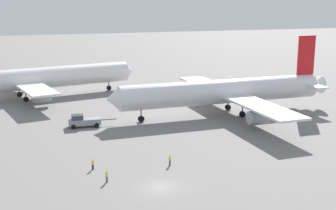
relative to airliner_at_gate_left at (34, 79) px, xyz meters
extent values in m
plane|color=slate|center=(12.29, -64.79, -4.95)|extent=(600.00, 600.00, 0.00)
cylinder|color=white|center=(0.45, 0.09, 0.09)|extent=(50.51, 14.86, 5.42)
cone|color=white|center=(26.37, 5.08, 0.09)|extent=(3.69, 5.43, 4.99)
cube|color=white|center=(-2.02, -0.39, -0.72)|extent=(13.62, 39.24, 0.44)
cylinder|color=#999EA3|center=(1.01, -10.85, -2.52)|extent=(4.62, 3.35, 2.60)
cylinder|color=#999EA3|center=(-3.09, 10.45, -2.52)|extent=(4.62, 3.35, 2.60)
cylinder|color=slate|center=(-3.65, 2.76, -3.32)|extent=(0.28, 0.28, 1.95)
cylinder|color=black|center=(-3.65, 2.76, -4.30)|extent=(1.38, 0.79, 1.30)
cylinder|color=slate|center=(-2.36, -3.92, -3.32)|extent=(0.28, 0.28, 1.95)
cylinder|color=black|center=(-2.36, -3.92, -4.30)|extent=(1.38, 0.79, 1.30)
cylinder|color=slate|center=(20.24, 3.90, -3.32)|extent=(0.28, 0.28, 1.95)
cylinder|color=black|center=(20.24, 3.90, -4.30)|extent=(1.38, 0.79, 1.30)
cylinder|color=silver|center=(37.52, -32.05, 0.23)|extent=(45.85, 5.40, 5.24)
cone|color=silver|center=(13.40, -31.97, 0.23)|extent=(2.82, 4.83, 4.82)
cone|color=silver|center=(61.43, -32.14, 0.23)|extent=(3.61, 4.21, 4.19)
cube|color=silver|center=(39.81, -32.06, -0.55)|extent=(6.56, 47.47, 0.44)
cube|color=silver|center=(58.93, -32.13, 0.76)|extent=(3.24, 13.01, 0.28)
cube|color=red|center=(58.63, -32.13, 7.33)|extent=(4.40, 0.38, 8.95)
cylinder|color=#999EA3|center=(38.85, -18.77, -2.35)|extent=(4.21, 2.61, 2.60)
cylinder|color=#999EA3|center=(38.76, -45.34, -2.35)|extent=(4.21, 2.61, 2.60)
cylinder|color=slate|center=(40.80, -35.46, -3.21)|extent=(0.28, 0.28, 2.17)
cylinder|color=black|center=(40.80, -35.46, -4.30)|extent=(1.30, 0.55, 1.30)
cylinder|color=slate|center=(40.82, -28.66, -3.21)|extent=(0.28, 0.28, 2.17)
cylinder|color=black|center=(40.82, -28.66, -4.30)|extent=(1.30, 0.55, 1.30)
cylinder|color=slate|center=(19.18, -31.99, -3.21)|extent=(0.28, 0.28, 2.17)
cylinder|color=black|center=(19.18, -31.99, -4.30)|extent=(1.30, 0.55, 1.30)
cube|color=gray|center=(7.61, -31.63, -3.92)|extent=(6.45, 2.99, 1.16)
cube|color=#333D47|center=(6.23, -31.52, -2.89)|extent=(2.41, 2.19, 0.90)
cylinder|color=#4C4C51|center=(12.33, -31.98, -3.80)|extent=(3.21, 0.44, 0.20)
sphere|color=orange|center=(6.23, -31.52, -2.26)|extent=(0.24, 0.24, 0.24)
cylinder|color=black|center=(5.26, -32.71, -4.50)|extent=(0.92, 0.37, 0.90)
cylinder|color=black|center=(5.45, -30.20, -4.50)|extent=(0.92, 0.37, 0.90)
cylinder|color=black|center=(9.77, -33.06, -4.50)|extent=(0.92, 0.37, 0.90)
cylinder|color=black|center=(9.96, -30.54, -4.50)|extent=(0.92, 0.37, 0.90)
cylinder|color=#4C4C51|center=(16.20, -57.63, -4.55)|extent=(0.28, 0.28, 0.80)
cylinder|color=#D1E02D|center=(16.20, -57.63, -3.87)|extent=(0.36, 0.36, 0.57)
sphere|color=brown|center=(16.20, -57.63, -3.48)|extent=(0.22, 0.22, 0.22)
cylinder|color=#F24C19|center=(16.02, -57.87, -3.76)|extent=(0.05, 0.05, 0.40)
cylinder|color=#4C4C51|center=(5.86, -60.76, -4.52)|extent=(0.28, 0.28, 0.86)
cylinder|color=#D1E02D|center=(5.86, -60.76, -3.79)|extent=(0.36, 0.36, 0.61)
sphere|color=tan|center=(5.86, -60.76, -3.37)|extent=(0.23, 0.23, 0.23)
cylinder|color=black|center=(4.91, -55.36, -4.56)|extent=(0.28, 0.28, 0.78)
cylinder|color=#D1E02D|center=(4.91, -55.36, -3.89)|extent=(0.36, 0.36, 0.55)
sphere|color=#9E704C|center=(4.91, -55.36, -3.51)|extent=(0.21, 0.21, 0.21)
cylinder|color=#F24C19|center=(5.13, -55.15, -3.78)|extent=(0.05, 0.05, 0.40)
camera|label=1|loc=(-5.50, -117.57, 19.17)|focal=47.72mm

